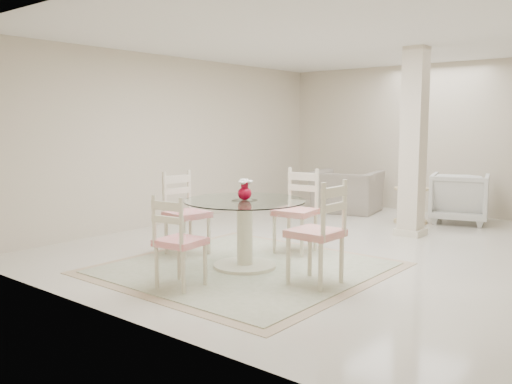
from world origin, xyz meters
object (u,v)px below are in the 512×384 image
Objects in this scene: dining_table at (245,234)px; side_table at (411,206)px; dining_chair_west at (183,207)px; recliner_taupe at (346,192)px; red_vase at (245,190)px; dining_chair_north at (298,204)px; dining_chair_east at (322,225)px; armchair_white at (459,198)px; dining_chair_south at (176,235)px; column at (413,143)px.

side_table is (0.28, 3.90, -0.13)m from dining_table.
dining_chair_west reaches higher than recliner_taupe.
dining_chair_west is (-1.02, 0.03, -0.30)m from red_vase.
side_table is at bearing 77.02° from dining_chair_north.
dining_chair_east reaches higher than dining_chair_west.
dining_chair_north is 1.29× the size of armchair_white.
dining_table is 1.04m from dining_chair_west.
red_vase is at bearing 94.49° from recliner_taupe.
dining_chair_north is 1.02× the size of dining_chair_west.
dining_chair_west is 0.97× the size of recliner_taupe.
dining_chair_north is at bearing -97.74° from dining_chair_south.
dining_chair_west is 4.16m from recliner_taupe.
dining_chair_south is (-1.04, -0.99, -0.08)m from dining_chair_east.
dining_chair_west is (-1.71, -2.91, -0.75)m from column.
dining_chair_east is 1.01× the size of recliner_taupe.
dining_chair_south is (-0.03, -2.04, -0.07)m from dining_chair_north.
red_vase is 0.20× the size of dining_chair_north.
column reaches higher than side_table.
dining_chair_south reaches higher than recliner_taupe.
dining_chair_north is at bearing 89.34° from red_vase.
dining_chair_east is 4.01m from side_table.
dining_table is 3.92m from side_table.
red_vase is (0.00, -0.00, 0.50)m from dining_table.
dining_chair_south is at bearing 91.53° from recliner_taupe.
dining_table is 1.05m from dining_chair_east.
dining_table is 1.14× the size of dining_chair_east.
column is 3.16m from dining_table.
recliner_taupe is 2.01× the size of side_table.
side_table is (0.26, 2.88, -0.35)m from dining_chair_north.
dining_chair_east is (1.03, -0.02, -0.28)m from red_vase.
dining_table is at bearing -97.80° from dining_chair_south.
dining_chair_east is 4.47m from armchair_white.
dining_chair_west is at bearing 178.20° from dining_table.
dining_chair_west is 1.46m from dining_chair_south.
dining_table is 1.18× the size of dining_chair_west.
armchair_white is at bearing 41.60° from side_table.
red_vase is 3.96m from side_table.
red_vase is 4.55m from armchair_white.
dining_chair_west is 1.10× the size of dining_chair_south.
dining_chair_north reaches higher than side_table.
red_vase is 0.20× the size of recliner_taupe.
dining_table is 1.31× the size of dining_chair_south.
armchair_white reaches higher than side_table.
column reaches higher than armchair_white.
armchair_white is (1.98, 0.25, 0.03)m from recliner_taupe.
dining_chair_south is 5.53m from armchair_white.
armchair_white is at bearing 78.84° from red_vase.
dining_chair_west is (-2.05, 0.06, -0.02)m from dining_chair_east.
dining_chair_north is at bearing 89.30° from dining_table.
dining_chair_east is (0.34, -2.96, -0.73)m from column.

